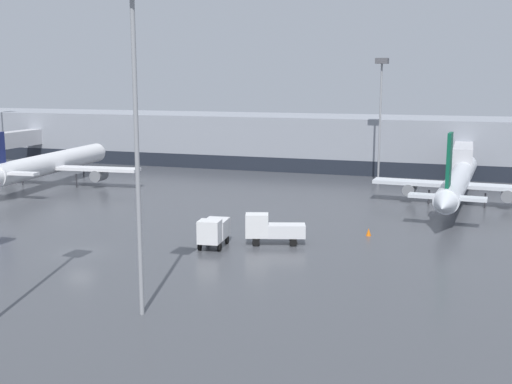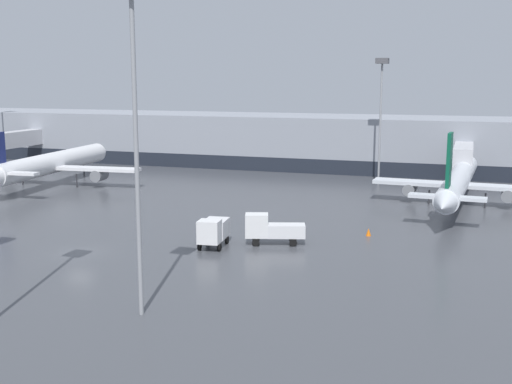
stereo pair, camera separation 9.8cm
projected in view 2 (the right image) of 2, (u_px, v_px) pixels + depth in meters
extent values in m
plane|color=#424449|center=(79.00, 252.00, 57.28)|extent=(320.00, 320.00, 0.00)
cube|color=gray|center=(278.00, 140.00, 114.38)|extent=(160.00, 16.00, 9.00)
cube|color=#1E232D|center=(264.00, 164.00, 107.44)|extent=(156.80, 0.10, 2.40)
cube|color=#BCBCC1|center=(14.00, 139.00, 115.17)|extent=(2.60, 12.67, 2.80)
cube|color=#BCBCC1|center=(463.00, 155.00, 91.29)|extent=(2.60, 12.07, 2.80)
cylinder|color=#3F4247|center=(461.00, 182.00, 86.74)|extent=(0.44, 0.44, 3.20)
cylinder|color=white|center=(54.00, 163.00, 93.62)|extent=(5.52, 27.57, 3.01)
cone|color=white|center=(102.00, 151.00, 108.34)|extent=(3.15, 3.56, 2.86)
cube|color=white|center=(51.00, 167.00, 93.07)|extent=(27.18, 4.96, 0.44)
cube|color=white|center=(1.00, 173.00, 81.48)|extent=(10.37, 2.33, 0.35)
cylinder|color=slate|center=(6.00, 172.00, 94.94)|extent=(1.90, 2.86, 1.65)
cylinder|color=slate|center=(99.00, 175.00, 91.51)|extent=(1.90, 2.86, 1.65)
cylinder|color=#2D2D33|center=(84.00, 170.00, 102.56)|extent=(0.20, 0.20, 1.90)
cylinder|color=#2D2D33|center=(23.00, 179.00, 93.69)|extent=(0.20, 0.20, 1.90)
cylinder|color=#2D2D33|center=(77.00, 181.00, 91.73)|extent=(0.20, 0.20, 1.90)
cylinder|color=silver|center=(459.00, 180.00, 79.17)|extent=(4.49, 31.18, 2.68)
cone|color=silver|center=(468.00, 163.00, 94.71)|extent=(2.72, 3.10, 2.55)
cone|color=silver|center=(444.00, 205.00, 63.14)|extent=(2.65, 4.16, 2.42)
cube|color=silver|center=(458.00, 185.00, 78.55)|extent=(20.70, 3.95, 0.44)
cube|color=silver|center=(447.00, 197.00, 66.06)|extent=(7.90, 1.99, 0.35)
cube|color=#0C5138|center=(449.00, 163.00, 65.44)|extent=(0.50, 2.49, 6.13)
cylinder|color=slate|center=(410.00, 189.00, 80.81)|extent=(1.65, 3.11, 1.48)
cylinder|color=slate|center=(508.00, 195.00, 76.58)|extent=(1.65, 3.11, 1.48)
cylinder|color=#2D2D33|center=(464.00, 184.00, 88.76)|extent=(0.20, 0.20, 1.79)
cylinder|color=#2D2D33|center=(429.00, 197.00, 79.33)|extent=(0.20, 0.20, 1.79)
cylinder|color=#2D2D33|center=(485.00, 201.00, 76.91)|extent=(0.20, 0.20, 1.79)
cube|color=silver|center=(216.00, 228.00, 59.85)|extent=(2.36, 2.98, 1.68)
cube|color=silver|center=(209.00, 232.00, 57.68)|extent=(2.13, 1.91, 2.07)
cylinder|color=black|center=(219.00, 247.00, 57.67)|extent=(0.33, 0.72, 0.70)
cylinder|color=black|center=(200.00, 246.00, 58.04)|extent=(0.33, 0.72, 0.70)
cylinder|color=black|center=(227.00, 240.00, 60.34)|extent=(0.33, 0.72, 0.70)
cylinder|color=black|center=(208.00, 239.00, 60.71)|extent=(0.33, 0.72, 0.70)
cube|color=silver|center=(287.00, 231.00, 59.90)|extent=(3.79, 2.61, 1.21)
cube|color=silver|center=(257.00, 225.00, 59.87)|extent=(2.49, 2.13, 2.20)
cylinder|color=black|center=(256.00, 242.00, 59.39)|extent=(0.74, 0.45, 0.70)
cylinder|color=black|center=(256.00, 239.00, 60.85)|extent=(0.74, 0.45, 0.70)
cylinder|color=black|center=(293.00, 243.00, 59.32)|extent=(0.74, 0.45, 0.70)
cylinder|color=black|center=(293.00, 239.00, 60.78)|extent=(0.74, 0.45, 0.70)
cone|color=orange|center=(368.00, 232.00, 63.33)|extent=(0.51, 0.51, 0.76)
cylinder|color=gray|center=(380.00, 124.00, 94.34)|extent=(0.30, 0.30, 17.49)
cube|color=#4C4C51|center=(382.00, 61.00, 92.75)|extent=(1.80, 1.80, 0.80)
cylinder|color=gray|center=(137.00, 160.00, 40.50)|extent=(0.30, 0.30, 20.53)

